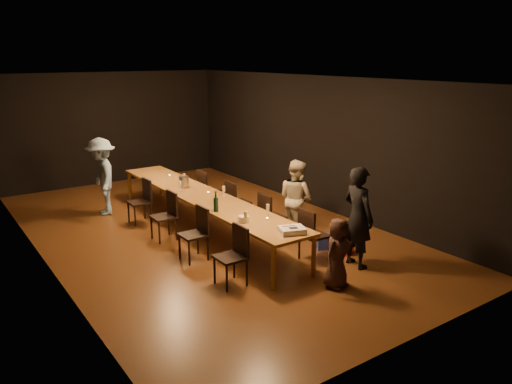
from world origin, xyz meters
TOP-DOWN VIEW (x-y plane):
  - ground at (0.00, 0.00)m, footprint 10.00×10.00m
  - room_shell at (0.00, 0.00)m, footprint 6.04×10.04m
  - table at (0.00, 0.00)m, footprint 0.90×6.00m
  - chair_right_0 at (0.85, -2.40)m, footprint 0.42×0.42m
  - chair_right_1 at (0.85, -1.20)m, footprint 0.42×0.42m
  - chair_right_2 at (0.85, 0.00)m, footprint 0.42×0.42m
  - chair_right_3 at (0.85, 1.20)m, footprint 0.42×0.42m
  - chair_left_0 at (-0.85, -2.40)m, footprint 0.42×0.42m
  - chair_left_1 at (-0.85, -1.20)m, footprint 0.42×0.42m
  - chair_left_2 at (-0.85, 0.00)m, footprint 0.42×0.42m
  - chair_left_3 at (-0.85, 1.20)m, footprint 0.42×0.42m
  - woman_birthday at (1.27, -2.98)m, footprint 0.44×0.64m
  - woman_tan at (1.37, -1.25)m, footprint 0.66×0.80m
  - man_blue at (-1.26, 2.24)m, footprint 0.83×1.20m
  - child at (0.45, -3.38)m, footprint 0.59×0.44m
  - gift_bag_red at (1.52, -2.55)m, footprint 0.28×0.21m
  - gift_bag_blue at (1.32, -2.12)m, footprint 0.28×0.24m
  - birthday_cake at (0.09, -2.72)m, footprint 0.47×0.43m
  - plate_stack at (-0.24, -1.85)m, footprint 0.24×0.24m
  - champagne_bottle at (-0.33, -1.10)m, footprint 0.12×0.12m
  - ice_bucket at (-0.00, 0.79)m, footprint 0.23×0.23m
  - wineglass_0 at (-0.25, -1.92)m, footprint 0.06×0.06m
  - wineglass_1 at (0.28, -1.81)m, footprint 0.06×0.06m
  - wineglass_2 at (-0.14, -0.77)m, footprint 0.06×0.06m
  - wineglass_3 at (0.31, -0.31)m, footprint 0.06×0.06m
  - wineglass_4 at (-0.21, 0.56)m, footprint 0.06×0.06m
  - wineglass_5 at (0.15, 1.07)m, footprint 0.06×0.06m
  - tealight_near at (0.15, -1.98)m, footprint 0.05×0.05m
  - tealight_mid at (0.15, 0.02)m, footprint 0.05×0.05m
  - tealight_far at (0.15, 1.81)m, footprint 0.05×0.05m

SIDE VIEW (x-z plane):
  - ground at x=0.00m, z-range 0.00..0.00m
  - gift_bag_blue at x=1.32m, z-range 0.00..0.29m
  - gift_bag_red at x=1.52m, z-range 0.00..0.30m
  - chair_right_0 at x=0.85m, z-range 0.00..0.93m
  - chair_right_1 at x=0.85m, z-range 0.00..0.93m
  - chair_right_2 at x=0.85m, z-range 0.00..0.93m
  - chair_right_3 at x=0.85m, z-range 0.00..0.93m
  - chair_left_0 at x=-0.85m, z-range 0.00..0.93m
  - chair_left_1 at x=-0.85m, z-range 0.00..0.93m
  - chair_left_2 at x=-0.85m, z-range 0.00..0.93m
  - chair_left_3 at x=-0.85m, z-range 0.00..0.93m
  - child at x=0.45m, z-range 0.00..1.10m
  - table at x=0.00m, z-range 0.33..1.08m
  - woman_tan at x=1.37m, z-range 0.00..1.51m
  - tealight_near at x=0.15m, z-range 0.75..0.78m
  - tealight_mid at x=0.15m, z-range 0.75..0.78m
  - tealight_far at x=0.15m, z-range 0.75..0.78m
  - birthday_cake at x=0.09m, z-range 0.75..0.84m
  - plate_stack at x=-0.24m, z-range 0.75..0.85m
  - wineglass_0 at x=-0.25m, z-range 0.75..0.96m
  - wineglass_1 at x=0.28m, z-range 0.75..0.96m
  - wineglass_2 at x=-0.14m, z-range 0.75..0.96m
  - wineglass_3 at x=0.31m, z-range 0.75..0.96m
  - wineglass_4 at x=-0.21m, z-range 0.75..0.96m
  - wineglass_5 at x=0.15m, z-range 0.75..0.96m
  - man_blue at x=-1.26m, z-range 0.00..1.71m
  - woman_birthday at x=1.27m, z-range 0.00..1.71m
  - ice_bucket at x=0.00m, z-range 0.75..0.98m
  - champagne_bottle at x=-0.33m, z-range 0.75..1.12m
  - room_shell at x=0.00m, z-range 0.57..3.59m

